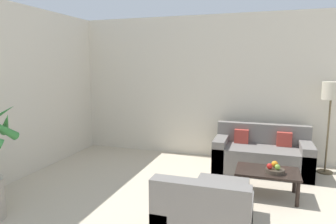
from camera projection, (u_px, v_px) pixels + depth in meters
name	position (u px, v px, depth m)	size (l,w,h in m)	color
wall_back	(243.00, 88.00, 5.54)	(8.05, 0.06, 2.70)	beige
sofa_loveseat	(262.00, 155.00, 5.04)	(1.56, 0.76, 0.76)	slate
floor_lamp	(331.00, 98.00, 4.79)	(0.28, 0.28, 1.51)	brown
coffee_table	(267.00, 174.00, 4.06)	(0.83, 0.54, 0.36)	black
fruit_bowl	(275.00, 171.00, 3.96)	(0.24, 0.24, 0.06)	#42382D
apple_red	(270.00, 166.00, 3.95)	(0.08, 0.08, 0.08)	red
apple_green	(277.00, 167.00, 3.92)	(0.07, 0.07, 0.07)	olive
orange_fruit	(275.00, 164.00, 4.02)	(0.09, 0.09, 0.09)	orange
ottoman	(221.00, 199.00, 3.54)	(0.60, 0.48, 0.41)	slate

